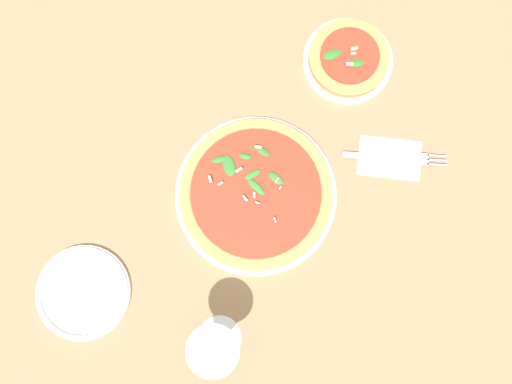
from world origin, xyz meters
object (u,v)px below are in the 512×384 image
at_px(pizza_personal_side, 348,59).
at_px(fork, 394,158).
at_px(side_plate_white, 83,292).
at_px(pizza_arugula_main, 256,193).
at_px(wine_glass, 215,347).

xyz_separation_m(pizza_personal_side, fork, (0.11, -0.19, -0.01)).
relative_size(fork, side_plate_white, 1.15).
xyz_separation_m(pizza_arugula_main, pizza_personal_side, (0.15, 0.29, -0.00)).
height_order(pizza_arugula_main, side_plate_white, pizza_arugula_main).
bearing_deg(fork, pizza_personal_side, 116.88).
distance_m(fork, side_plate_white, 0.65).
bearing_deg(fork, pizza_arugula_main, -161.79).
relative_size(wine_glass, side_plate_white, 0.88).
relative_size(pizza_personal_side, fork, 0.88).
bearing_deg(pizza_personal_side, wine_glass, -108.34).
bearing_deg(wine_glass, pizza_personal_side, 71.66).
xyz_separation_m(fork, side_plate_white, (-0.56, -0.33, 0.00)).
distance_m(pizza_personal_side, side_plate_white, 0.69).
height_order(wine_glass, fork, wine_glass).
distance_m(pizza_personal_side, wine_glass, 0.61).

